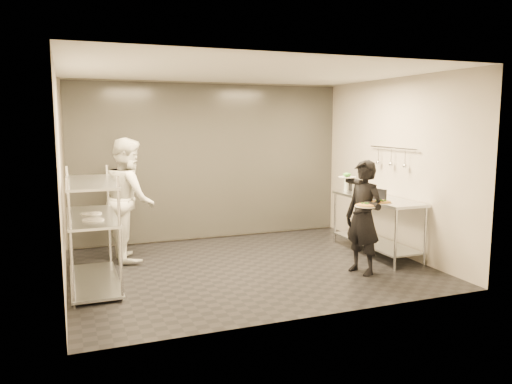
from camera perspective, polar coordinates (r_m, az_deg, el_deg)
name	(u,v)px	position (r m, az deg, el deg)	size (l,w,h in m)	color
room_shell	(224,165)	(8.21, -3.67, 3.06)	(5.00, 4.00, 2.80)	black
pass_rack	(92,227)	(6.78, -18.20, -3.82)	(0.60, 1.60, 1.50)	silver
prep_counter	(377,215)	(8.22, 13.61, -2.61)	(0.60, 1.80, 0.92)	silver
utensil_rail	(392,157)	(8.24, 15.25, 3.83)	(0.07, 1.20, 0.31)	silver
waiter	(363,217)	(7.09, 12.19, -2.85)	(0.58, 0.38, 1.59)	black
chef	(129,199)	(7.88, -14.30, -0.77)	(0.91, 0.71, 1.88)	silver
pizza_plate_near	(366,205)	(6.81, 12.46, -1.51)	(0.30, 0.30, 0.05)	silver
pizza_plate_far	(381,202)	(6.99, 14.13, -1.12)	(0.29, 0.29, 0.05)	silver
salad_plate	(347,176)	(7.18, 10.37, 1.85)	(0.25, 0.25, 0.07)	silver
pos_monitor	(380,194)	(7.89, 13.96, -0.26)	(0.05, 0.23, 0.17)	black
bottle_green	(346,184)	(8.76, 10.21, 0.88)	(0.07, 0.07, 0.23)	#909D91
bottle_clear	(350,185)	(8.81, 10.74, 0.80)	(0.06, 0.06, 0.20)	#909D91
bottle_dark	(350,184)	(8.81, 10.74, 0.88)	(0.07, 0.07, 0.23)	black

